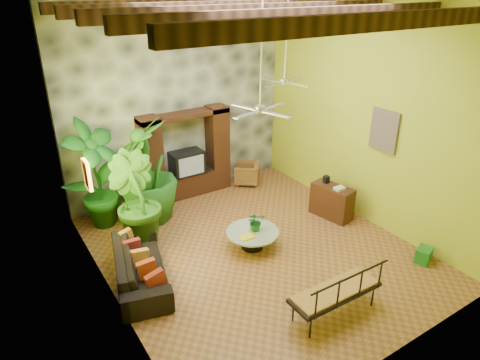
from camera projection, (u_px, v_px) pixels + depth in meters
ground at (254, 249)px, 9.18m from camera, size 7.00×7.00×0.00m
back_wall at (177, 100)px, 10.79m from camera, size 6.00×0.02×5.00m
left_wall at (98, 174)px, 6.65m from camera, size 0.02×7.00×5.00m
right_wall at (365, 115)px, 9.61m from camera, size 0.02×7.00×5.00m
stone_accent_wall at (178, 101)px, 10.75m from camera, size 5.98×0.10×4.98m
ceiling_beams at (258, 10)px, 7.17m from camera, size 5.95×5.36×0.22m
entertainment_center at (186, 161)px, 11.16m from camera, size 2.40×0.55×2.30m
ceiling_fan_front at (261, 98)px, 7.35m from camera, size 1.28×1.28×1.86m
ceiling_fan_back at (285, 72)px, 9.45m from camera, size 1.28×1.28×1.86m
wall_art_mask at (87, 175)px, 7.60m from camera, size 0.06×0.32×0.55m
wall_art_painting at (384, 131)px, 9.22m from camera, size 0.06×0.70×0.90m
sofa at (140, 265)px, 8.11m from camera, size 1.43×2.44×0.67m
wicker_armchair at (247, 173)px, 12.05m from camera, size 0.94×0.94×0.62m
tall_plant_a at (96, 175)px, 9.54m from camera, size 1.64×1.47×2.58m
tall_plant_b at (135, 201)px, 8.95m from camera, size 1.36×1.45×2.08m
tall_plant_c at (147, 171)px, 9.88m from camera, size 1.87×1.87×2.47m
coffee_table at (252, 237)px, 9.15m from camera, size 1.12×1.12×0.40m
centerpiece_plant at (256, 221)px, 9.05m from camera, size 0.46×0.42×0.41m
yellow_tray at (247, 237)px, 8.85m from camera, size 0.30×0.22×0.03m
iron_bench at (339, 291)px, 7.13m from camera, size 1.68×0.63×0.57m
side_console at (332, 201)px, 10.31m from camera, size 0.64×1.07×0.80m
green_bin at (424, 255)px, 8.71m from camera, size 0.43×0.37×0.31m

